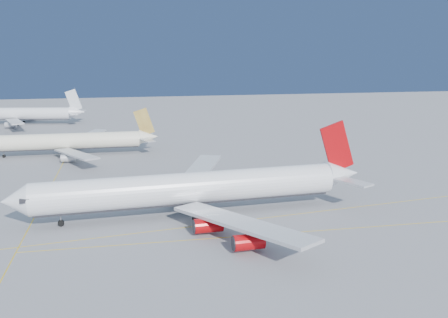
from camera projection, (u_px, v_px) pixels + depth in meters
ground at (229, 212)px, 105.64m from camera, size 500.00×500.00×0.00m
taxiway_lines at (158, 207)px, 108.98m from camera, size 118.86×140.00×0.02m
airliner_virgin at (197, 188)px, 103.10m from camera, size 75.14×67.31×18.53m
airliner_etihad at (70, 141)px, 159.62m from camera, size 56.55×52.44×14.81m
airliner_third at (19, 114)px, 222.23m from camera, size 58.63×53.56×15.75m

